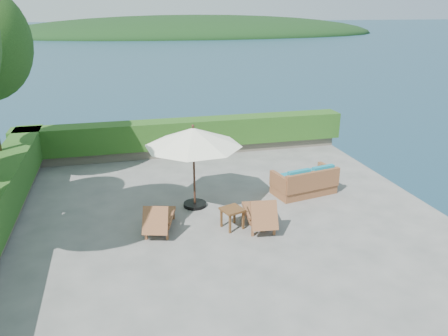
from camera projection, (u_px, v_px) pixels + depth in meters
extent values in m
plane|color=gray|center=(220.00, 217.00, 11.82)|extent=(12.00, 12.00, 0.00)
cube|color=#534B42|center=(221.00, 266.00, 12.35)|extent=(12.00, 12.00, 3.00)
plane|color=#173849|center=(221.00, 308.00, 12.85)|extent=(600.00, 600.00, 0.00)
ellipsoid|color=black|center=(196.00, 35.00, 146.07)|extent=(126.00, 57.60, 12.60)
cube|color=#676052|center=(187.00, 149.00, 16.86)|extent=(12.00, 0.60, 0.36)
cube|color=#1E4513|center=(186.00, 133.00, 16.63)|extent=(12.40, 0.90, 1.00)
cylinder|color=black|center=(195.00, 204.00, 12.45)|extent=(0.81, 0.81, 0.10)
cylinder|color=#3B2015|center=(194.00, 168.00, 12.06)|extent=(0.07, 0.07, 2.31)
cone|color=white|center=(193.00, 137.00, 11.76)|extent=(3.34, 3.34, 0.51)
sphere|color=#3B2015|center=(193.00, 126.00, 11.65)|extent=(0.10, 0.10, 0.08)
cube|color=brown|center=(146.00, 235.00, 10.63)|extent=(0.07, 0.07, 0.24)
cube|color=brown|center=(167.00, 235.00, 10.61)|extent=(0.07, 0.07, 0.24)
cube|color=brown|center=(154.00, 215.00, 11.67)|extent=(0.07, 0.07, 0.24)
cube|color=brown|center=(174.00, 215.00, 11.66)|extent=(0.07, 0.07, 0.24)
cube|color=brown|center=(161.00, 217.00, 11.17)|extent=(0.92, 1.33, 0.08)
cube|color=brown|center=(155.00, 221.00, 10.43)|extent=(0.70, 0.54, 0.65)
cube|color=brown|center=(147.00, 216.00, 10.96)|extent=(0.27, 0.77, 0.05)
cube|color=brown|center=(172.00, 216.00, 10.94)|extent=(0.27, 0.77, 0.05)
cube|color=brown|center=(252.00, 231.00, 10.78)|extent=(0.07, 0.07, 0.26)
cube|color=brown|center=(274.00, 230.00, 10.85)|extent=(0.07, 0.07, 0.26)
cube|color=brown|center=(244.00, 211.00, 11.88)|extent=(0.07, 0.07, 0.26)
cube|color=brown|center=(264.00, 210.00, 11.95)|extent=(0.07, 0.07, 0.26)
cube|color=brown|center=(258.00, 213.00, 11.40)|extent=(0.79, 1.34, 0.09)
cube|color=brown|center=(264.00, 216.00, 10.62)|extent=(0.69, 0.49, 0.69)
cube|color=brown|center=(247.00, 211.00, 11.12)|extent=(0.15, 0.84, 0.05)
cube|color=brown|center=(272.00, 210.00, 11.20)|extent=(0.15, 0.84, 0.05)
cube|color=brown|center=(230.00, 224.00, 10.88)|extent=(0.06, 0.06, 0.49)
cube|color=brown|center=(243.00, 220.00, 11.09)|extent=(0.06, 0.06, 0.49)
cube|color=brown|center=(221.00, 218.00, 11.20)|extent=(0.06, 0.06, 0.49)
cube|color=brown|center=(234.00, 214.00, 11.40)|extent=(0.06, 0.06, 0.49)
cube|color=brown|center=(232.00, 210.00, 11.05)|extent=(0.65, 0.65, 0.06)
cube|color=brown|center=(304.00, 187.00, 13.27)|extent=(1.99, 1.26, 0.41)
cube|color=brown|center=(313.00, 181.00, 12.78)|extent=(1.84, 0.50, 0.56)
cube|color=brown|center=(279.00, 182.00, 12.81)|extent=(0.30, 0.93, 0.46)
cube|color=brown|center=(328.00, 173.00, 13.51)|extent=(0.30, 0.93, 0.46)
cube|color=#147891|center=(291.00, 179.00, 13.04)|extent=(0.93, 0.88, 0.18)
cube|color=#147891|center=(315.00, 175.00, 13.38)|extent=(0.93, 0.88, 0.18)
cube|color=#147891|center=(299.00, 176.00, 12.63)|extent=(0.73, 0.28, 0.37)
cube|color=#147891|center=(323.00, 172.00, 12.98)|extent=(0.73, 0.28, 0.37)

